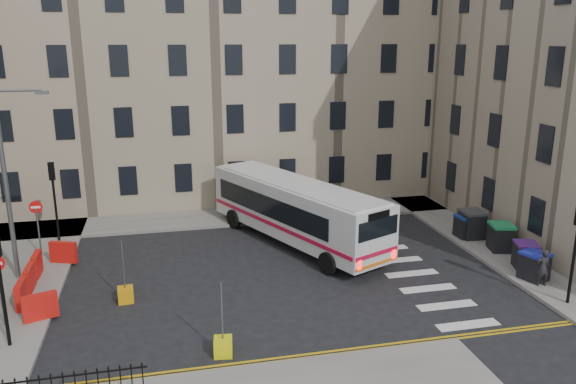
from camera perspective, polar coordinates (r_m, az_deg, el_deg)
name	(u,v)px	position (r m, az deg, el deg)	size (l,w,h in m)	color
ground	(318,271)	(25.67, 3.10, -8.03)	(120.00, 120.00, 0.00)	black
pavement_north	(176,221)	(32.82, -11.26, -2.90)	(36.00, 3.20, 0.15)	slate
pavement_east	(455,227)	(32.47, 16.58, -3.45)	(2.40, 26.00, 0.15)	slate
terrace_north	(150,64)	(38.16, -13.86, 12.56)	(38.30, 10.80, 17.20)	gray
traffic_light_nw	(54,189)	(30.50, -22.71, 0.27)	(0.28, 0.22, 4.10)	black
streetlamp	(6,184)	(26.10, -26.75, 0.75)	(0.50, 0.22, 8.14)	#595B5E
no_entry_north	(37,217)	(28.91, -24.15, -2.31)	(0.60, 0.08, 3.00)	#595B5E
roadworks_barriers	(39,278)	(25.54, -23.97, -7.95)	(1.66, 6.26, 1.00)	red
bus	(295,209)	(28.49, 0.74, -1.71)	(7.09, 11.63, 3.15)	silver
wheelie_bin_a	(534,266)	(26.46, 23.72, -6.88)	(1.26, 1.34, 1.20)	black
wheelie_bin_b	(525,255)	(27.51, 22.98, -5.95)	(1.23, 1.32, 1.20)	black
wheelie_bin_c	(501,237)	(29.35, 20.80, -4.29)	(1.30, 1.41, 1.33)	black
wheelie_bin_d	(472,224)	(30.73, 18.15, -3.08)	(1.19, 1.35, 1.43)	black
wheelie_bin_e	(465,226)	(30.68, 17.57, -3.34)	(0.93, 1.06, 1.15)	black
pedestrian	(543,268)	(25.85, 24.47, -7.01)	(0.58, 0.38, 1.60)	black
bollard_yellow	(126,295)	(23.64, -16.16, -9.99)	(0.60, 0.60, 0.60)	orange
bollard_chevron	(223,347)	(19.39, -6.61, -15.35)	(0.60, 0.60, 0.60)	#D6D30C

